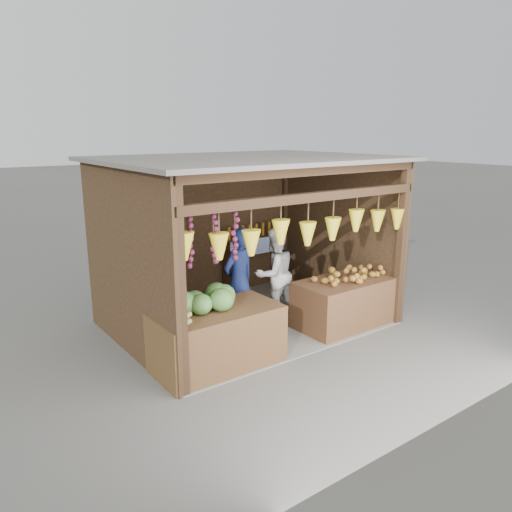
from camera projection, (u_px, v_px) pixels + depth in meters
The scene contains 12 objects.
ground at pixel (248, 322), 8.14m from camera, with size 80.00×80.00×0.00m, color #514F49.
stall_structure at pixel (247, 222), 7.68m from camera, with size 4.30×3.30×2.66m.
back_shelf at pixel (253, 247), 9.54m from camera, with size 1.25×0.32×1.32m.
counter_left at pixel (218, 339), 6.53m from camera, with size 1.68×0.85×0.79m, color #4D3519.
counter_right at pixel (347, 302), 7.97m from camera, with size 1.71×0.85×0.76m, color #4C2E19.
stool at pixel (143, 335), 7.28m from camera, with size 0.29×0.29×0.27m, color black.
man_standing at pixel (239, 282), 7.50m from camera, with size 0.61×0.40×1.67m, color navy.
woman_standing at pixel (274, 274), 8.14m from camera, with size 0.75×0.58×1.54m, color silver.
vendor_seated at pixel (140, 290), 7.11m from camera, with size 0.55×0.36×1.12m, color #542B21.
melon_pile at pixel (207, 298), 6.39m from camera, with size 1.00×0.50×0.32m, color #175416, non-canonical shape.
tanfruit_pile at pixel (180, 317), 6.02m from camera, with size 0.34×0.40×0.13m, color #9B9247, non-canonical shape.
mango_pile at pixel (352, 273), 7.84m from camera, with size 1.40×0.64×0.22m, color #B73B18, non-canonical shape.
Camera 1 is at (-4.39, -6.24, 3.05)m, focal length 35.00 mm.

